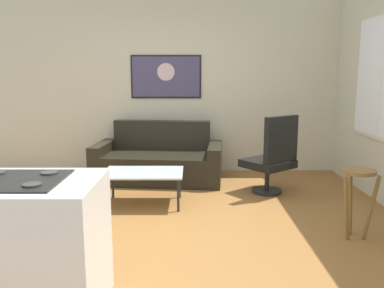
% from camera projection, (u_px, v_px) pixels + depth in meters
% --- Properties ---
extents(ground, '(6.40, 6.40, 0.04)m').
position_uv_depth(ground, '(158.00, 229.00, 4.00)').
color(ground, brown).
extents(back_wall, '(6.40, 0.05, 2.80)m').
position_uv_depth(back_wall, '(170.00, 83.00, 6.14)').
color(back_wall, beige).
rests_on(back_wall, ground).
extents(couch, '(1.90, 1.04, 0.84)m').
position_uv_depth(couch, '(158.00, 162.00, 5.74)').
color(couch, black).
rests_on(couch, ground).
extents(coffee_table, '(0.93, 0.61, 0.40)m').
position_uv_depth(coffee_table, '(142.00, 174.00, 4.63)').
color(coffee_table, silver).
rests_on(coffee_table, ground).
extents(armchair, '(0.77, 0.77, 1.03)m').
position_uv_depth(armchair, '(272.00, 157.00, 5.03)').
color(armchair, black).
rests_on(armchair, ground).
extents(bar_stool, '(0.36, 0.35, 0.67)m').
position_uv_depth(bar_stool, '(356.00, 186.00, 3.65)').
color(bar_stool, brown).
rests_on(bar_stool, ground).
extents(wall_painting, '(1.09, 0.03, 0.66)m').
position_uv_depth(wall_painting, '(165.00, 77.00, 6.08)').
color(wall_painting, black).
extents(window, '(0.03, 1.41, 1.48)m').
position_uv_depth(window, '(381.00, 78.00, 4.63)').
color(window, silver).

